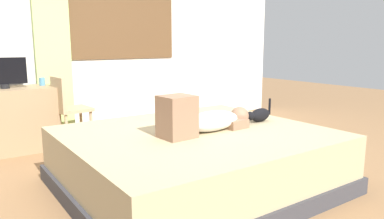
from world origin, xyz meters
The scene contains 10 objects.
ground_plane centered at (0.00, 0.00, 0.00)m, with size 16.00×16.00×0.00m, color olive.
back_wall_with_window centered at (0.01, 2.47, 1.45)m, with size 6.40×0.14×2.90m.
bed centered at (-0.12, -0.04, 0.25)m, with size 2.17×1.92×0.50m.
person_lying centered at (-0.08, -0.11, 0.61)m, with size 0.94×0.32×0.34m.
cat centered at (0.60, -0.08, 0.57)m, with size 0.36×0.14×0.21m.
desk centered at (-1.20, 2.07, 0.37)m, with size 0.90×0.56×0.74m.
tv_monitor centered at (-1.28, 2.07, 0.92)m, with size 0.48×0.10×0.35m.
cup centered at (-0.86, 2.14, 0.79)m, with size 0.07×0.07×0.10m, color teal.
chair_by_desk centered at (-0.66, 1.84, 0.51)m, with size 0.41×0.41×0.86m.
curtain_left centered at (-0.65, 2.35, 1.29)m, with size 0.44×0.06×2.59m, color #ADCC75.
Camera 1 is at (-1.89, -2.52, 1.25)m, focal length 34.06 mm.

